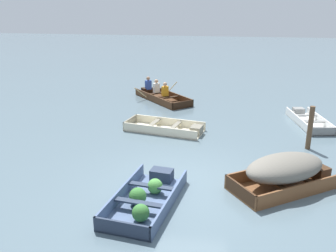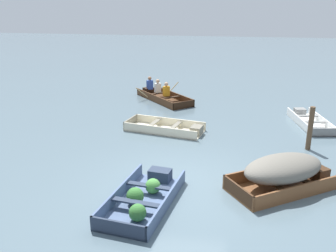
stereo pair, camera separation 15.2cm
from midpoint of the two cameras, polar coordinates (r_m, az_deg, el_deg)
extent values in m
plane|color=slate|center=(9.56, 1.52, -8.88)|extent=(80.00, 80.00, 0.00)
cube|color=#475B7F|center=(8.74, -3.90, -11.62)|extent=(1.59, 2.81, 0.04)
cube|color=#475B7F|center=(8.87, -7.52, -10.15)|extent=(0.42, 2.64, 0.33)
cube|color=#475B7F|center=(8.49, -0.14, -11.39)|extent=(0.42, 2.64, 0.33)
cube|color=#273246|center=(7.65, -7.58, -15.33)|extent=(1.22, 0.22, 0.33)
cube|color=#273246|center=(9.61, -1.42, -7.48)|extent=(0.60, 0.43, 0.30)
cube|color=#273246|center=(8.95, -3.00, -9.12)|extent=(1.14, 0.32, 0.04)
cube|color=#273246|center=(8.30, -4.95, -11.56)|extent=(1.14, 0.32, 0.04)
sphere|color=#4C9342|center=(9.00, -2.47, -9.15)|extent=(0.37, 0.37, 0.37)
sphere|color=#387533|center=(8.57, -5.16, -10.62)|extent=(0.40, 0.40, 0.40)
sphere|color=#387533|center=(8.00, -4.74, -13.05)|extent=(0.37, 0.37, 0.37)
cube|color=brown|center=(9.78, 16.66, -8.90)|extent=(2.87, 2.52, 0.04)
cube|color=brown|center=(10.10, 14.54, -6.75)|extent=(2.20, 1.56, 0.37)
cube|color=brown|center=(9.34, 19.15, -9.41)|extent=(2.20, 1.56, 0.37)
cube|color=#3F2716|center=(8.96, 10.45, -9.88)|extent=(0.74, 1.03, 0.37)
cube|color=#3F2716|center=(10.46, 21.46, -6.48)|extent=(0.61, 0.66, 0.33)
cube|color=#3F2716|center=(9.92, 18.52, -7.03)|extent=(0.77, 1.01, 0.04)
cube|color=#3F2716|center=(9.43, 14.98, -8.08)|extent=(0.77, 1.01, 0.04)
ellipsoid|color=#6B665B|center=(9.56, 16.95, -6.07)|extent=(2.44, 2.19, 0.60)
cube|color=white|center=(14.89, 20.36, 0.33)|extent=(1.38, 2.73, 0.04)
cube|color=white|center=(14.70, 18.86, 0.81)|extent=(0.53, 2.57, 0.31)
cube|color=white|center=(15.02, 21.94, 0.82)|extent=(0.53, 2.57, 0.31)
cube|color=gray|center=(13.74, 22.29, -0.83)|extent=(0.90, 0.22, 0.31)
cube|color=gray|center=(15.85, 18.99, 2.12)|extent=(0.47, 0.43, 0.28)
cube|color=gray|center=(15.18, 19.93, 1.54)|extent=(0.83, 0.31, 0.04)
cube|color=gray|center=(14.49, 20.99, 0.62)|extent=(0.83, 0.31, 0.04)
cube|color=beige|center=(13.27, -0.89, -0.65)|extent=(2.89, 1.60, 0.04)
cube|color=beige|center=(13.69, -0.10, 0.57)|extent=(2.69, 0.58, 0.32)
cube|color=beige|center=(12.77, -1.74, -0.79)|extent=(2.69, 0.58, 0.32)
cube|color=gray|center=(13.75, -6.09, 0.55)|extent=(0.26, 1.08, 0.32)
cube|color=gray|center=(12.86, 4.03, -0.62)|extent=(0.45, 0.55, 0.28)
cube|color=gray|center=(13.07, 0.78, 0.04)|extent=(0.35, 1.00, 0.04)
cube|color=gray|center=(13.35, -2.53, 0.44)|extent=(0.35, 1.00, 0.04)
cube|color=#4C2D19|center=(17.31, -1.05, 4.00)|extent=(3.02, 3.18, 0.04)
cube|color=#4C2D19|center=(17.01, -2.56, 4.20)|extent=(2.23, 2.48, 0.31)
cube|color=#4C2D19|center=(17.54, 0.42, 4.67)|extent=(2.23, 2.48, 0.31)
cube|color=black|center=(15.96, 2.00, 3.22)|extent=(0.85, 0.77, 0.31)
cube|color=black|center=(18.50, -3.43, 5.43)|extent=(0.61, 0.60, 0.28)
cube|color=black|center=(17.66, -1.89, 5.02)|extent=(0.85, 0.79, 0.04)
cube|color=black|center=(16.85, -0.17, 4.35)|extent=(0.85, 0.79, 0.04)
cube|color=orange|center=(17.04, -0.72, 5.34)|extent=(0.33, 0.32, 0.44)
sphere|color=tan|center=(16.97, -0.72, 6.39)|extent=(0.18, 0.18, 0.18)
cube|color=white|center=(17.68, -2.04, 5.83)|extent=(0.33, 0.32, 0.44)
sphere|color=tan|center=(17.61, -2.05, 6.84)|extent=(0.18, 0.18, 0.18)
cube|color=#2D4CA5|center=(18.33, -3.26, 6.27)|extent=(0.33, 0.32, 0.44)
sphere|color=#9E7051|center=(18.26, -3.28, 7.25)|extent=(0.18, 0.18, 0.18)
cylinder|color=tan|center=(17.30, -4.47, 5.11)|extent=(0.51, 0.46, 0.55)
cylinder|color=tan|center=(18.14, 0.29, 5.81)|extent=(0.51, 0.46, 0.55)
cylinder|color=brown|center=(12.25, 20.50, -0.27)|extent=(0.16, 0.16, 1.37)
camera|label=1|loc=(0.08, -90.34, -0.12)|focal=40.00mm
camera|label=2|loc=(0.08, 89.66, 0.12)|focal=40.00mm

